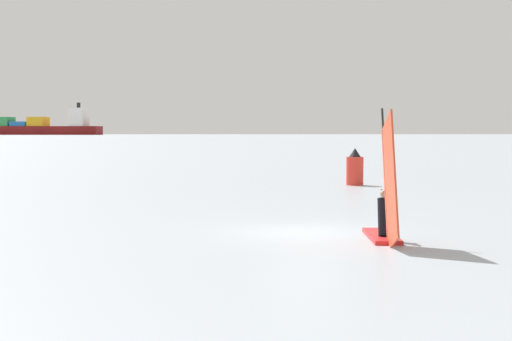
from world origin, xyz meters
TOP-DOWN VIEW (x-y plane):
  - ground_plane at (0.00, 0.00)m, footprint 4000.00×4000.00m
  - windsurfer at (1.64, -2.07)m, footprint 1.34×4.01m
  - cargo_ship at (-102.79, 818.04)m, footprint 193.59×87.85m
  - distant_headland at (73.95, 1633.13)m, footprint 681.05×462.71m
  - channel_buoy at (7.99, 17.86)m, footprint 0.97×0.97m

SIDE VIEW (x-z plane):
  - ground_plane at x=0.00m, z-range 0.00..0.00m
  - windsurfer at x=1.64m, z-range -1.00..2.85m
  - channel_buoy at x=7.99m, z-range -0.11..1.99m
  - cargo_ship at x=-102.79m, z-range -8.84..26.84m
  - distant_headland at x=73.95m, z-range 0.00..42.53m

